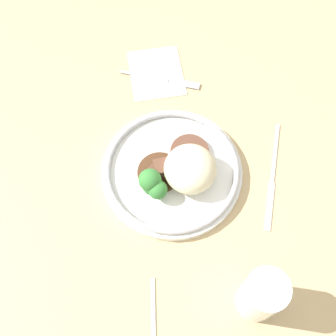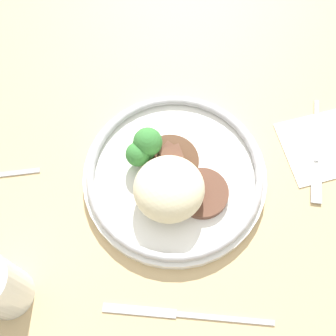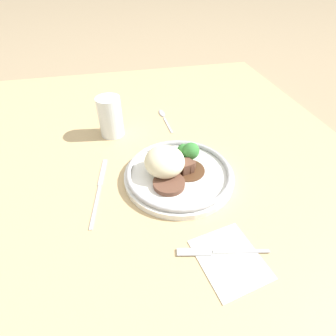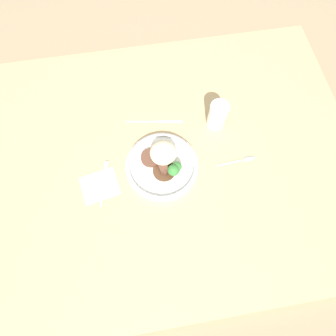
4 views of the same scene
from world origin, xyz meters
name	(u,v)px [view 1 (image 1 of 4)]	position (x,y,z in m)	size (l,w,h in m)	color
ground_plane	(188,187)	(0.00, 0.00, 0.00)	(8.00, 8.00, 0.00)	#998466
dining_table	(189,183)	(0.00, 0.00, 0.02)	(1.50, 1.13, 0.04)	tan
napkin	(156,73)	(-0.25, -0.07, 0.04)	(0.15, 0.13, 0.00)	silver
plate	(174,171)	(-0.01, -0.03, 0.06)	(0.27, 0.27, 0.08)	white
juice_glass	(261,296)	(0.23, 0.12, 0.09)	(0.07, 0.07, 0.12)	#F4AD19
fork	(167,80)	(-0.23, -0.05, 0.04)	(0.05, 0.18, 0.00)	#ADADB2
knife	(272,179)	(0.00, 0.16, 0.04)	(0.23, 0.05, 0.00)	#ADADB2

